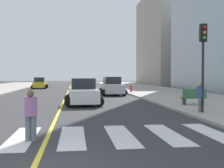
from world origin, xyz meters
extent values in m
cube|color=#9E9B93|center=(12.20, 20.00, 0.07)|extent=(10.00, 120.00, 0.15)
cube|color=silver|center=(-0.90, 4.00, 0.01)|extent=(0.90, 4.00, 0.01)
cube|color=silver|center=(0.90, 4.00, 0.01)|extent=(0.90, 4.00, 0.01)
cube|color=silver|center=(2.70, 4.00, 0.01)|extent=(0.90, 4.00, 0.01)
cube|color=silver|center=(4.50, 4.00, 0.01)|extent=(0.90, 4.00, 0.01)
cube|color=silver|center=(6.30, 4.00, 0.01)|extent=(0.90, 4.00, 0.01)
cube|color=yellow|center=(0.00, 40.00, 0.01)|extent=(0.16, 80.00, 0.01)
cube|color=#9E9B93|center=(27.62, 62.59, 11.23)|extent=(18.00, 24.00, 22.45)
cube|color=gold|center=(-4.99, 42.71, 0.70)|extent=(2.04, 4.30, 0.91)
cube|color=#1E2328|center=(-4.98, 42.45, 1.52)|extent=(1.68, 2.17, 0.77)
cylinder|color=black|center=(-4.04, 44.05, 0.34)|extent=(0.69, 0.24, 0.69)
cylinder|color=black|center=(-6.01, 44.00, 0.34)|extent=(0.69, 0.24, 0.69)
cylinder|color=black|center=(-3.97, 41.41, 0.34)|extent=(0.69, 0.24, 0.69)
cylinder|color=black|center=(-5.94, 41.36, 0.34)|extent=(0.69, 0.24, 0.69)
cube|color=silver|center=(1.59, 15.05, 0.74)|extent=(2.25, 4.62, 0.97)
cube|color=#1E2328|center=(1.58, 15.32, 1.62)|extent=(1.82, 2.34, 0.82)
cylinder|color=black|center=(0.61, 13.60, 0.37)|extent=(0.74, 0.27, 0.73)
cylinder|color=black|center=(2.70, 13.69, 0.37)|extent=(0.74, 0.27, 0.73)
cylinder|color=black|center=(0.48, 16.40, 0.37)|extent=(0.74, 0.27, 0.73)
cylinder|color=black|center=(2.57, 16.50, 0.37)|extent=(0.74, 0.27, 0.73)
cube|color=#B7B7BC|center=(5.16, 25.31, 0.76)|extent=(2.22, 4.70, 1.00)
cube|color=#1E2328|center=(5.15, 25.59, 1.66)|extent=(1.83, 2.37, 0.84)
cylinder|color=black|center=(4.12, 23.84, 0.38)|extent=(0.76, 0.26, 0.75)
cylinder|color=black|center=(6.27, 23.89, 0.38)|extent=(0.76, 0.26, 0.75)
cylinder|color=black|center=(4.05, 26.73, 0.38)|extent=(0.76, 0.26, 0.75)
cylinder|color=black|center=(6.20, 26.78, 0.38)|extent=(0.76, 0.26, 0.75)
cylinder|color=black|center=(8.18, 8.80, 2.15)|extent=(0.14, 0.14, 4.00)
cube|color=black|center=(8.18, 8.80, 4.65)|extent=(0.36, 0.28, 1.00)
sphere|color=red|center=(8.18, 8.62, 4.95)|extent=(0.18, 0.18, 0.18)
sphere|color=orange|center=(8.18, 8.62, 4.65)|extent=(0.18, 0.18, 0.18)
sphere|color=green|center=(8.18, 8.62, 4.35)|extent=(0.18, 0.18, 0.18)
cube|color=#33603D|center=(9.45, 13.00, 0.63)|extent=(1.80, 0.56, 0.08)
cube|color=#33603D|center=(9.45, 12.76, 0.97)|extent=(1.80, 0.06, 0.60)
cube|color=#2D2D33|center=(8.77, 13.00, 0.37)|extent=(0.10, 0.48, 0.44)
cube|color=#2D2D33|center=(10.12, 13.00, 0.37)|extent=(0.10, 0.48, 0.44)
cylinder|color=slate|center=(-0.42, 3.49, 0.43)|extent=(0.20, 0.20, 0.86)
cylinder|color=slate|center=(-0.59, 3.47, 0.43)|extent=(0.20, 0.20, 0.86)
cylinder|color=#99669E|center=(-0.51, 3.48, 1.19)|extent=(0.43, 0.43, 0.65)
sphere|color=brown|center=(-0.51, 3.48, 1.63)|extent=(0.23, 0.23, 0.23)
cylinder|color=slate|center=(8.21, 9.05, 0.57)|extent=(0.19, 0.19, 0.85)
cylinder|color=slate|center=(8.10, 8.92, 0.57)|extent=(0.19, 0.19, 0.85)
cylinder|color=#335199|center=(8.15, 8.99, 1.31)|extent=(0.42, 0.42, 0.63)
sphere|color=tan|center=(8.15, 8.99, 1.75)|extent=(0.23, 0.23, 0.23)
cylinder|color=red|center=(8.08, 29.06, 0.50)|extent=(0.26, 0.26, 0.70)
sphere|color=red|center=(8.08, 29.06, 0.93)|extent=(0.22, 0.22, 0.22)
camera|label=1|loc=(1.02, -6.43, 2.26)|focal=45.37mm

